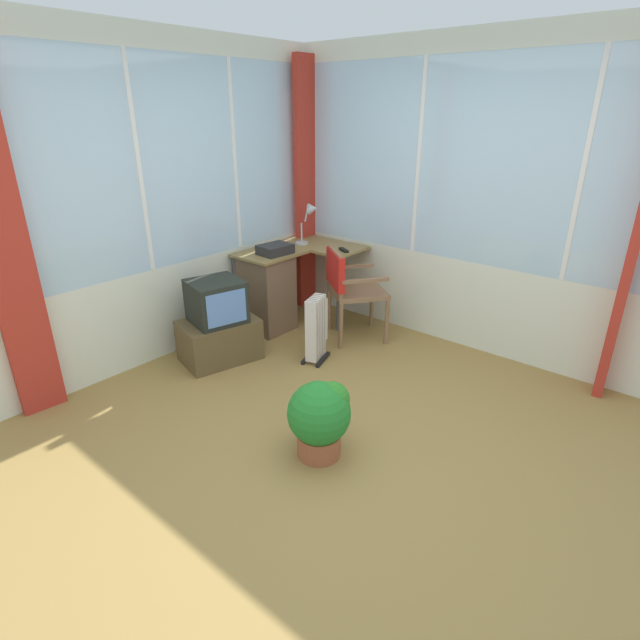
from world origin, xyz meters
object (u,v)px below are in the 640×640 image
Objects in this scene: desk_lamp at (310,217)px; tv_remote at (344,250)px; wooden_armchair at (346,282)px; space_heater at (317,328)px; paper_tray at (275,249)px; potted_plant at (321,416)px; tv_on_stand at (218,326)px; desk at (270,288)px.

tv_remote is (-0.02, -0.45, -0.26)m from desk_lamp.
space_heater is (-0.51, -0.08, -0.27)m from wooden_armchair.
potted_plant is (-1.23, -1.60, -0.53)m from paper_tray.
paper_tray is 0.41× the size of tv_on_stand.
space_heater is 1.32m from potted_plant.
tv_on_stand is (-0.80, -0.09, -0.50)m from paper_tray.
space_heater is (-0.23, -0.80, -0.12)m from desk.
wooden_armchair reaches higher than desk.
desk is 0.41m from paper_tray.
paper_tray is 0.59× the size of potted_plant.
desk reaches higher than space_heater.
tv_remote reaches higher than desk.
desk_lamp is 0.70× the size of space_heater.
tv_on_stand is 1.58m from potted_plant.
potted_plant is at bearing -117.43° from tv_remote.
tv_on_stand is at bearing -173.85° from paper_tray.
wooden_armchair is 1.23m from tv_on_stand.
tv_on_stand is (-1.32, -0.10, -0.72)m from desk_lamp.
desk_lamp reaches higher than potted_plant.
paper_tray is (-0.50, 0.43, 0.03)m from tv_remote.
tv_remote is 0.21× the size of tv_on_stand.
space_heater is (-0.25, -0.73, -0.52)m from paper_tray.
tv_remote is 1.42m from tv_on_stand.
desk_lamp is 0.81× the size of potted_plant.
tv_on_stand is 1.44× the size of potted_plant.
space_heater reaches higher than potted_plant.
desk_lamp is (0.54, -0.05, 0.63)m from desk.
desk is 2.07m from potted_plant.
desk is 0.83m from desk_lamp.
desk is 0.84m from space_heater.
wooden_armchair is 1.19× the size of tv_on_stand.
paper_tray is at bearing 52.42° from potted_plant.
tv_on_stand is (-1.30, 0.35, -0.46)m from tv_remote.
desk_lamp reaches higher than wooden_armchair.
tv_on_stand is at bearing -166.40° from tv_remote.
desk is at bearing 11.03° from tv_on_stand.
potted_plant is at bearing -147.50° from wooden_armchair.
tv_remote is 0.30× the size of potted_plant.
desk is at bearing 111.18° from wooden_armchair.
space_heater is 1.15× the size of potted_plant.
paper_tray is 2.09m from potted_plant.
paper_tray is at bearing 167.63° from tv_remote.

